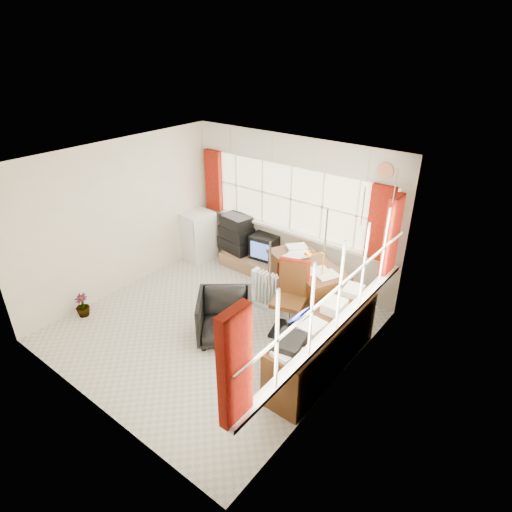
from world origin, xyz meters
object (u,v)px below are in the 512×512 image
Objects in this scene: tv_bench at (256,265)px; desk_lamp at (323,259)px; desk at (306,282)px; task_chair at (291,294)px; radiator at (268,294)px; office_chair at (225,317)px; mini_fridge at (198,235)px; credenza at (323,344)px; crt_tv at (266,246)px.

desk_lamp is at bearing -20.59° from tv_bench.
task_chair reaches higher than desk.
radiator reaches higher than tv_bench.
desk_lamp reaches higher than office_chair.
mini_fridge is (-2.71, 0.81, -0.12)m from task_chair.
office_chair is at bearing -167.91° from credenza.
radiator is 1.21× the size of crt_tv.
mini_fridge is (-2.58, 0.19, 0.02)m from desk.
office_chair is at bearing -91.89° from radiator.
office_chair is 2.13m from crt_tv.
desk is at bearing -26.00° from crt_tv.
task_chair reaches higher than crt_tv.
mini_fridge reaches higher than tv_bench.
desk is at bearing -17.97° from tv_bench.
crt_tv is (-0.80, 1.03, 0.21)m from radiator.
office_chair is 2.03m from tv_bench.
radiator is 2.24m from mini_fridge.
office_chair is at bearing -36.83° from mini_fridge.
task_chair is 1.19× the size of mini_fridge.
task_chair reaches higher than office_chair.
desk_lamp is (0.38, -0.21, 0.62)m from desk.
crt_tv is at bearing 153.27° from desk_lamp.
radiator is 1.32m from crt_tv.
desk is 2.40× the size of radiator.
mini_fridge is at bearing 160.05° from credenza.
credenza is at bearing -25.65° from radiator.
desk is 1.40× the size of task_chair.
desk_lamp is 0.50× the size of office_chair.
credenza is (0.81, -0.46, -0.19)m from task_chair.
desk_lamp is at bearing 58.54° from task_chair.
desk is at bearing -4.24° from mini_fridge.
task_chair is 0.79× the size of tv_bench.
crt_tv is 0.58× the size of mini_fridge.
office_chair reaches higher than crt_tv.
desk is at bearing 32.56° from office_chair.
mini_fridge is at bearing 175.76° from desk.
tv_bench is (-1.72, 0.65, -0.94)m from desk_lamp.
radiator is at bearing -43.61° from tv_bench.
office_chair is 0.55× the size of tv_bench.
task_chair is 0.55× the size of credenza.
mini_fridge reaches higher than desk.
mini_fridge is at bearing 172.25° from desk_lamp.
radiator is at bearing -165.41° from desk_lamp.
task_chair reaches higher than radiator.
crt_tv is (-1.36, 1.22, -0.11)m from task_chair.
desk_lamp reaches higher than desk.
tv_bench is at bearing 11.11° from mini_fridge.
task_chair is at bearing -35.69° from tv_bench.
desk_lamp is at bearing 14.59° from radiator.
mini_fridge is (-1.24, -0.24, 0.34)m from tv_bench.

